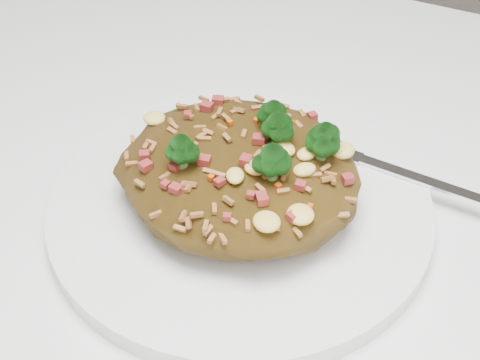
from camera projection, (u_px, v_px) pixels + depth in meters
name	position (u px, v px, depth m)	size (l,w,h in m)	color
dining_table	(241.00, 359.00, 0.47)	(1.20, 0.80, 0.75)	white
plate	(240.00, 205.00, 0.44)	(0.25, 0.25, 0.01)	white
fried_rice	(242.00, 162.00, 0.42)	(0.16, 0.14, 0.07)	brown
fork	(391.00, 169.00, 0.46)	(0.16, 0.02, 0.00)	silver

